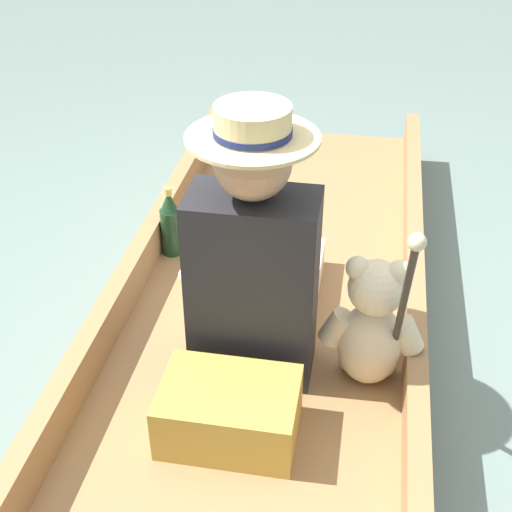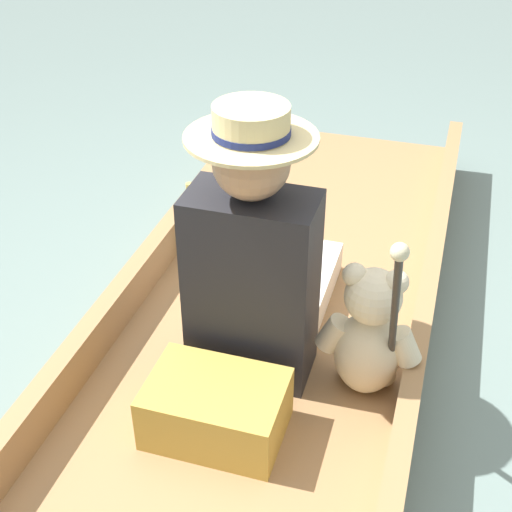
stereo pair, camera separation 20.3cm
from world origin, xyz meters
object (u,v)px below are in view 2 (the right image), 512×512
Objects in this scene: seated_person at (261,265)px; teddy_bear at (369,335)px; walking_cane at (395,311)px; champagne_bottle at (191,219)px; wine_glass at (206,239)px.

teddy_bear is at bearing -18.09° from seated_person.
walking_cane is at bearing -62.75° from teddy_bear.
champagne_bottle is (-0.42, 0.49, -0.19)m from seated_person.
champagne_bottle reaches higher than wine_glass.
seated_person reaches higher than walking_cane.
walking_cane is at bearing -38.15° from wine_glass.
wine_glass is (-0.31, 0.35, -0.18)m from seated_person.
walking_cane is (0.73, -0.57, 0.27)m from wine_glass.
walking_cane is 2.46× the size of champagne_bottle.
walking_cane reaches higher than teddy_bear.
teddy_bear is 0.25m from walking_cane.
teddy_bear is 0.64× the size of walking_cane.
wine_glass is at bearing -50.76° from champagne_bottle.
wine_glass is 0.35× the size of walking_cane.
teddy_bear is (0.35, -0.08, -0.12)m from seated_person.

